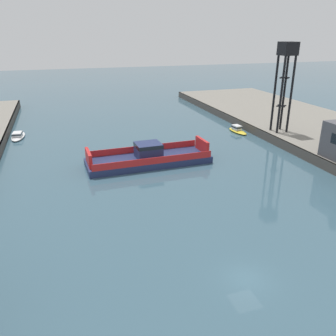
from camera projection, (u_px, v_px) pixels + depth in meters
ground_plane at (247, 279)px, 31.25m from camera, size 400.00×400.00×0.00m
chain_ferry at (149, 158)px, 58.18m from camera, size 20.78×7.42×3.58m
moored_boat_near_right at (18, 136)px, 72.63m from camera, size 3.07×7.53×1.27m
moored_boat_mid_left at (237, 130)px, 76.66m from camera, size 2.54×6.28×1.49m
crane_tower at (286, 66)px, 66.53m from camera, size 2.92×2.92×17.20m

